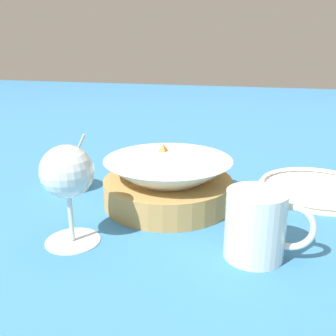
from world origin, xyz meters
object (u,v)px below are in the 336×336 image
(food_basket, at_px, (168,184))
(side_plate, at_px, (318,188))
(wine_glass, at_px, (67,176))
(beer_mug, at_px, (256,227))
(sauce_cup, at_px, (69,179))

(food_basket, bearing_deg, side_plate, 26.04)
(wine_glass, bearing_deg, beer_mug, 6.37)
(sauce_cup, height_order, beer_mug, sauce_cup)
(wine_glass, height_order, beer_mug, wine_glass)
(beer_mug, relative_size, side_plate, 0.51)
(sauce_cup, relative_size, beer_mug, 0.98)
(wine_glass, relative_size, beer_mug, 1.24)
(food_basket, relative_size, sauce_cup, 1.99)
(sauce_cup, distance_m, side_plate, 0.48)
(sauce_cup, bearing_deg, side_plate, 13.54)
(food_basket, distance_m, sauce_cup, 0.21)
(wine_glass, bearing_deg, side_plate, 39.63)
(beer_mug, bearing_deg, food_basket, 138.38)
(sauce_cup, relative_size, wine_glass, 0.79)
(food_basket, xyz_separation_m, side_plate, (0.26, 0.13, -0.03))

